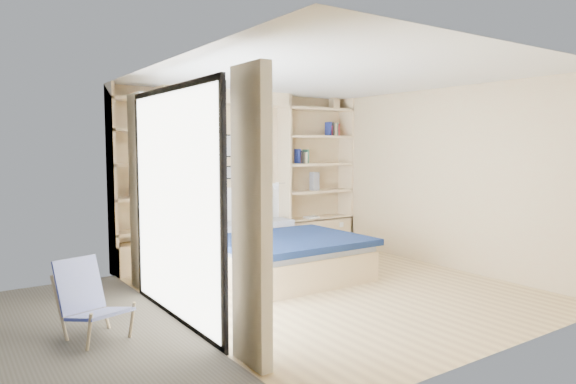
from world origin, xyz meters
TOP-DOWN VIEW (x-y plane):
  - ground at (0.00, 0.00)m, footprint 4.50×4.50m
  - room_shell at (-0.39, 1.52)m, footprint 4.50×4.50m
  - bed at (-0.17, 1.03)m, footprint 1.82×2.34m
  - photo_gallery at (-0.45, 2.22)m, footprint 1.48×0.02m
  - reading_lamps at (-0.30, 2.00)m, footprint 1.92×0.12m
  - shelf_decor at (1.09, 2.07)m, footprint 3.55×0.23m
  - deck_chair at (-2.78, -0.02)m, footprint 0.59×0.79m

SIDE VIEW (x-z plane):
  - ground at x=0.00m, z-range 0.00..0.00m
  - bed at x=-0.17m, z-range -0.25..0.82m
  - deck_chair at x=-2.78m, z-range -0.02..0.69m
  - room_shell at x=-0.39m, z-range -1.17..3.33m
  - reading_lamps at x=-0.30m, z-range 1.03..1.17m
  - photo_gallery at x=-0.45m, z-range 1.19..2.01m
  - shelf_decor at x=1.09m, z-range 0.68..2.71m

